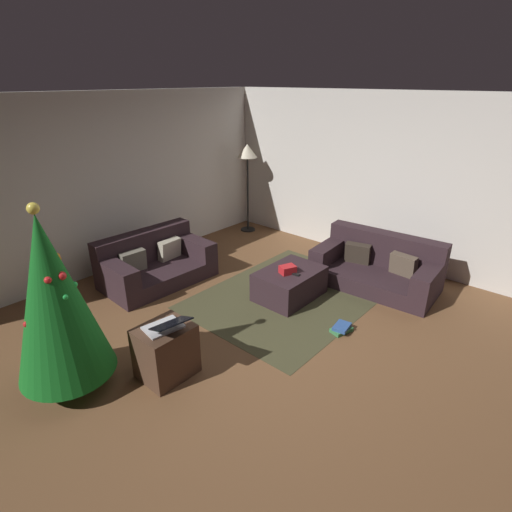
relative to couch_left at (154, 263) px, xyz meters
name	(u,v)px	position (x,y,z in m)	size (l,w,h in m)	color
ground_plane	(261,345)	(-0.19, -2.24, -0.27)	(6.40, 6.40, 0.00)	brown
rear_partition	(99,186)	(-0.19, 0.90, 1.03)	(6.40, 0.12, 2.60)	silver
corner_partition	(396,182)	(2.95, -2.24, 1.03)	(0.12, 6.40, 2.60)	silver
couch_left	(154,263)	(0.00, 0.00, 0.00)	(1.57, 0.95, 0.71)	#2D1E23
couch_right	(378,267)	(2.06, -2.52, 0.00)	(1.02, 1.75, 0.72)	#2D1E23
ottoman	(290,284)	(0.91, -1.80, -0.07)	(0.91, 0.64, 0.39)	#2D1E23
gift_box	(288,270)	(0.82, -1.82, 0.17)	(0.20, 0.14, 0.10)	red
tv_remote	(294,274)	(0.84, -1.91, 0.13)	(0.05, 0.16, 0.02)	black
christmas_tree	(54,298)	(-1.90, -1.28, 0.70)	(0.87, 0.87, 1.84)	brown
side_table	(166,351)	(-1.18, -1.84, 0.00)	(0.52, 0.44, 0.55)	#4C3323
laptop	(166,326)	(-1.19, -1.91, 0.33)	(0.41, 0.47, 0.19)	silver
book_stack	(342,328)	(0.64, -2.78, -0.23)	(0.28, 0.21, 0.09)	#387A47
corner_lamp	(247,158)	(2.50, 0.42, 1.14)	(0.36, 0.36, 1.65)	black
area_rug	(289,296)	(0.91, -1.80, -0.27)	(2.60, 2.00, 0.01)	#403F26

